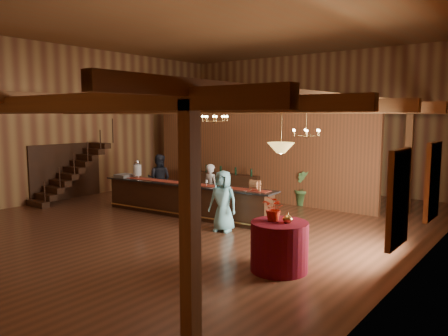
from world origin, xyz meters
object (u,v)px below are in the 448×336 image
Objects in this scene: tasting_bar at (185,199)px; backbar_shelf at (221,185)px; beverage_dispenser at (137,169)px; pendant_lamp at (281,148)px; bartender at (211,188)px; chandelier_left at (215,118)px; staff_second at (159,179)px; floor_plant at (304,188)px; chandelier_right at (306,132)px; raffle_drum at (255,185)px; round_table at (279,246)px; guest at (223,201)px.

backbar_shelf is at bearing 104.53° from tasting_bar.
pendant_lamp reaches higher than beverage_dispenser.
pendant_lamp is 0.59× the size of bartender.
beverage_dispenser is at bearing 161.37° from pendant_lamp.
pendant_lamp is at bearing -18.63° from beverage_dispenser.
chandelier_left is 3.09m from staff_second.
chandelier_left reaches higher than staff_second.
floor_plant reaches higher than backbar_shelf.
raffle_drum is at bearing -125.72° from chandelier_right.
round_table is at bearing -69.80° from chandelier_right.
guest is at bearing -23.77° from tasting_bar.
beverage_dispenser reaches higher than raffle_drum.
beverage_dispenser is at bearing 178.61° from tasting_bar.
guest is (1.96, -0.68, 0.30)m from tasting_bar.
round_table is at bearing -42.21° from guest.
bartender is at bearing 63.76° from tasting_bar.
bartender is 0.95× the size of guest.
guest is at bearing 148.10° from round_table.
backbar_shelf is (0.92, 3.21, -0.84)m from beverage_dispenser.
staff_second reaches higher than round_table.
round_table is 1.39× the size of chandelier_right.
beverage_dispenser is (-1.99, -0.11, 0.78)m from tasting_bar.
pendant_lamp is 7.45m from staff_second.
bartender reaches higher than raffle_drum.
chandelier_left is 0.50× the size of guest.
beverage_dispenser is 2.56m from bartender.
floor_plant reaches higher than round_table.
chandelier_right is 0.90× the size of pendant_lamp.
guest reaches higher than round_table.
backbar_shelf is 3.48× the size of pendant_lamp.
beverage_dispenser is 0.50× the size of floor_plant.
staff_second is (-5.21, -0.54, -1.70)m from chandelier_right.
raffle_drum reaches higher than floor_plant.
backbar_shelf is at bearing 118.40° from guest.
pendant_lamp is (2.22, -2.49, 1.23)m from raffle_drum.
beverage_dispenser is 0.19× the size of backbar_shelf.
round_table is (2.22, -2.49, -0.68)m from raffle_drum.
raffle_drum is 0.21× the size of guest.
chandelier_left is 0.52× the size of bartender.
pendant_lamp reaches higher than raffle_drum.
beverage_dispenser is 0.67× the size of pendant_lamp.
staff_second reaches higher than backbar_shelf.
bartender reaches higher than round_table.
guest is (-2.66, 1.66, 0.32)m from round_table.
raffle_drum is 0.22× the size of bartender.
tasting_bar is 3.75× the size of guest.
tasting_bar is at bearing 80.62° from bartender.
raffle_drum is 0.20× the size of staff_second.
round_table is 6.40m from floor_plant.
chandelier_right is at bearing -31.12° from backbar_shelf.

